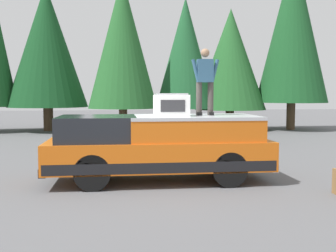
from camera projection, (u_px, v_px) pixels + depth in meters
ground_plane at (146, 183)px, 10.04m from camera, size 90.00×90.00×0.00m
pickup_truck at (159, 147)px, 10.21m from camera, size 2.01×5.54×1.65m
compressor_unit at (171, 105)px, 9.97m from camera, size 0.65×0.84×0.56m
person_on_truck_bed at (205, 80)px, 10.34m from camera, size 0.29×0.72×1.69m
parked_car_black at (213, 130)px, 18.31m from camera, size 1.64×4.10×1.16m
conifer_far_left at (293, 27)px, 24.49m from camera, size 4.29×4.29×10.77m
conifer_left at (230, 60)px, 24.60m from camera, size 4.32×4.32×7.31m
conifer_center_left at (185, 53)px, 24.05m from camera, size 3.56×3.56×7.85m
conifer_center_right at (122, 43)px, 22.25m from camera, size 3.83×3.83×8.60m
conifer_right at (47, 46)px, 23.74m from camera, size 4.68×4.68×8.54m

